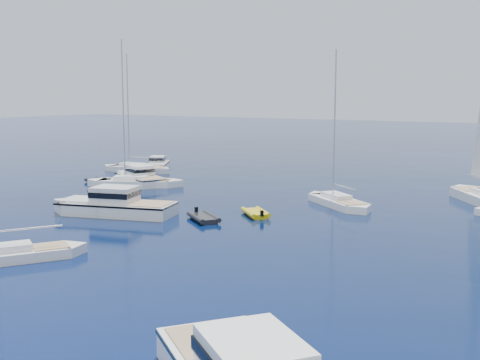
{
  "coord_description": "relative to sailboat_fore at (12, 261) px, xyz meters",
  "views": [
    {
      "loc": [
        26.47,
        -17.74,
        9.48
      ],
      "look_at": [
        -1.59,
        25.49,
        2.2
      ],
      "focal_mm": 45.02,
      "sensor_mm": 36.0,
      "label": 1
    }
  ],
  "objects": [
    {
      "name": "sailboat_fore",
      "position": [
        0.0,
        0.0,
        0.0
      ],
      "size": [
        6.58,
        8.96,
        13.25
      ],
      "primitive_type": null,
      "rotation": [
        0.0,
        0.0,
        2.61
      ],
      "color": "silver",
      "rests_on": "ground"
    },
    {
      "name": "sailboat_mid_l",
      "position": [
        -13.79,
        25.22,
        0.0
      ],
      "size": [
        10.7,
        7.59,
        15.71
      ],
      "primitive_type": null,
      "rotation": [
        0.0,
        0.0,
        2.07
      ],
      "color": "white",
      "rests_on": "ground"
    },
    {
      "name": "motor_cruiser_horizon",
      "position": [
        -21.88,
        38.15,
        0.0
      ],
      "size": [
        6.25,
        7.97,
        2.07
      ],
      "primitive_type": null,
      "rotation": [
        0.0,
        0.0,
        3.7
      ],
      "color": "silver",
      "rests_on": "ground"
    },
    {
      "name": "tender_yellow",
      "position": [
        4.99,
        18.79,
        0.0
      ],
      "size": [
        3.77,
        3.66,
        0.95
      ],
      "primitive_type": null,
      "rotation": [
        0.0,
        0.0,
        0.84
      ],
      "color": "#DAC40C",
      "rests_on": "ground"
    },
    {
      "name": "sailboat_mid_r",
      "position": [
        8.71,
        26.4,
        0.0
      ],
      "size": [
        9.03,
        7.61,
        13.87
      ],
      "primitive_type": null,
      "rotation": [
        0.0,
        0.0,
        0.93
      ],
      "color": "white",
      "rests_on": "ground"
    },
    {
      "name": "motor_cruiser_far_l",
      "position": [
        -14.89,
        27.09,
        0.0
      ],
      "size": [
        10.02,
        6.86,
        2.54
      ],
      "primitive_type": null,
      "rotation": [
        0.0,
        0.0,
        1.12
      ],
      "color": "white",
      "rests_on": "ground"
    },
    {
      "name": "tender_grey_far",
      "position": [
        -18.47,
        24.75,
        0.0
      ],
      "size": [
        4.22,
        2.86,
        0.95
      ],
      "primitive_type": null,
      "rotation": [
        0.0,
        0.0,
        1.36
      ],
      "color": "black",
      "rests_on": "ground"
    },
    {
      "name": "tender_grey_near",
      "position": [
        2.64,
        15.04,
        0.0
      ],
      "size": [
        4.09,
        3.69,
        0.95
      ],
      "primitive_type": null,
      "rotation": [
        0.0,
        0.0,
        4.1
      ],
      "color": "black",
      "rests_on": "ground"
    },
    {
      "name": "motor_cruiser_centre",
      "position": [
        -4.83,
        12.96,
        0.0
      ],
      "size": [
        11.61,
        6.57,
        2.91
      ],
      "primitive_type": null,
      "rotation": [
        0.0,
        0.0,
        1.88
      ],
      "color": "silver",
      "rests_on": "ground"
    },
    {
      "name": "sailboat_far_l",
      "position": [
        -22.02,
        34.3,
        0.0
      ],
      "size": [
        10.49,
        3.92,
        15.04
      ],
      "primitive_type": null,
      "rotation": [
        0.0,
        0.0,
        1.7
      ],
      "color": "white",
      "rests_on": "ground"
    }
  ]
}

